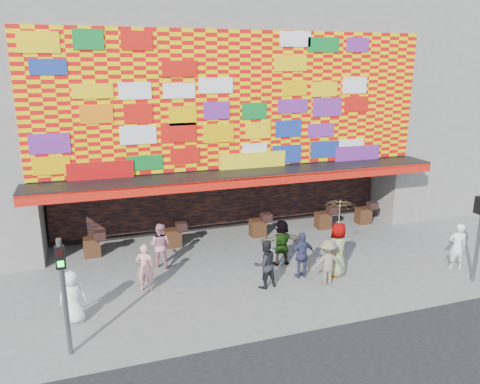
{
  "coord_description": "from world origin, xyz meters",
  "views": [
    {
      "loc": [
        -5.46,
        -12.28,
        6.86
      ],
      "look_at": [
        -0.64,
        2.0,
        2.7
      ],
      "focal_mm": 35.0,
      "sensor_mm": 36.0,
      "label": 1
    }
  ],
  "objects": [
    {
      "name": "ped_f",
      "position": [
        0.8,
        1.74,
        0.82
      ],
      "size": [
        1.55,
        0.6,
        1.63
      ],
      "primitive_type": "imported",
      "rotation": [
        0.0,
        0.0,
        3.06
      ],
      "color": "gray",
      "rests_on": "ground"
    },
    {
      "name": "signal_left",
      "position": [
        -6.2,
        -1.5,
        1.86
      ],
      "size": [
        0.22,
        0.2,
        3.0
      ],
      "color": "#59595B",
      "rests_on": "ground"
    },
    {
      "name": "ped_e",
      "position": [
        1.02,
        0.55,
        0.79
      ],
      "size": [
        0.94,
        0.44,
        1.57
      ],
      "primitive_type": "imported",
      "rotation": [
        0.0,
        0.0,
        3.2
      ],
      "color": "#313656",
      "rests_on": "ground"
    },
    {
      "name": "ped_h",
      "position": [
        6.35,
        -0.54,
        0.82
      ],
      "size": [
        0.7,
        0.58,
        1.65
      ],
      "primitive_type": "imported",
      "rotation": [
        0.0,
        0.0,
        2.78
      ],
      "color": "white",
      "rests_on": "ground"
    },
    {
      "name": "ped_b",
      "position": [
        -3.99,
        1.27,
        0.77
      ],
      "size": [
        0.64,
        0.5,
        1.53
      ],
      "primitive_type": "imported",
      "rotation": [
        0.0,
        0.0,
        2.87
      ],
      "color": "pink",
      "rests_on": "ground"
    },
    {
      "name": "neighbor_right",
      "position": [
        13.0,
        8.0,
        6.0
      ],
      "size": [
        11.0,
        8.0,
        12.0
      ],
      "primitive_type": "cube",
      "color": "gray",
      "rests_on": "ground"
    },
    {
      "name": "ped_d",
      "position": [
        1.56,
        -0.18,
        0.76
      ],
      "size": [
        1.07,
        0.75,
        1.51
      ],
      "primitive_type": "imported",
      "rotation": [
        0.0,
        0.0,
        2.94
      ],
      "color": "#7C725A",
      "rests_on": "ground"
    },
    {
      "name": "ground",
      "position": [
        0.0,
        0.0,
        0.0
      ],
      "size": [
        90.0,
        90.0,
        0.0
      ],
      "primitive_type": "plane",
      "color": "slate",
      "rests_on": "ground"
    },
    {
      "name": "ped_c",
      "position": [
        -0.39,
        0.28,
        0.79
      ],
      "size": [
        0.86,
        0.73,
        1.58
      ],
      "primitive_type": "imported",
      "rotation": [
        0.0,
        0.0,
        3.33
      ],
      "color": "black",
      "rests_on": "ground"
    },
    {
      "name": "parasol",
      "position": [
        2.21,
        0.33,
        2.16
      ],
      "size": [
        1.07,
        1.09,
        1.87
      ],
      "color": "beige",
      "rests_on": "ground"
    },
    {
      "name": "ped_i",
      "position": [
        -3.25,
        2.91,
        0.79
      ],
      "size": [
        0.97,
        0.92,
        1.57
      ],
      "primitive_type": "imported",
      "rotation": [
        0.0,
        0.0,
        2.56
      ],
      "color": "pink",
      "rests_on": "ground"
    },
    {
      "name": "ped_a",
      "position": [
        -6.1,
        0.01,
        0.75
      ],
      "size": [
        0.73,
        0.48,
        1.5
      ],
      "primitive_type": "imported",
      "rotation": [
        0.0,
        0.0,
        3.14
      ],
      "color": "white",
      "rests_on": "ground"
    },
    {
      "name": "ped_g",
      "position": [
        2.21,
        0.33,
        0.92
      ],
      "size": [
        1.07,
        1.01,
        1.84
      ],
      "primitive_type": "imported",
      "rotation": [
        0.0,
        0.0,
        3.78
      ],
      "color": "gray",
      "rests_on": "ground"
    },
    {
      "name": "shop_building",
      "position": [
        0.0,
        8.18,
        5.23
      ],
      "size": [
        15.2,
        9.4,
        10.0
      ],
      "color": "gray",
      "rests_on": "ground"
    },
    {
      "name": "signal_right",
      "position": [
        6.2,
        -1.5,
        1.86
      ],
      "size": [
        0.22,
        0.2,
        3.0
      ],
      "color": "#59595B",
      "rests_on": "ground"
    }
  ]
}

